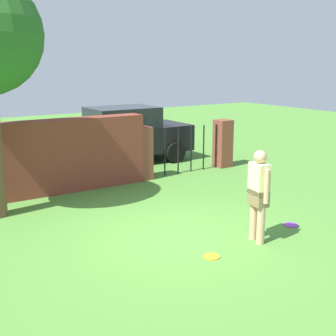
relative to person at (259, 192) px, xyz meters
The scene contains 7 objects.
ground_plane 1.71m from the person, 140.14° to the left, with size 40.00×40.00×0.00m, color #4C8433.
brick_wall 5.52m from the person, 118.29° to the left, with size 6.02×0.50×1.75m, color brown.
person is the anchor object (origin of this frame).
fence_gate 5.21m from the person, 68.97° to the left, with size 3.19×0.44×1.40m.
car 7.02m from the person, 81.74° to the left, with size 4.22×1.96×1.72m.
frisbee_purple 1.44m from the person, 11.12° to the left, with size 0.27×0.27×0.02m, color purple.
frisbee_orange 1.40m from the person, behind, with size 0.27×0.27×0.02m, color orange.
Camera 1 is at (-4.28, -6.40, 3.07)m, focal length 49.04 mm.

